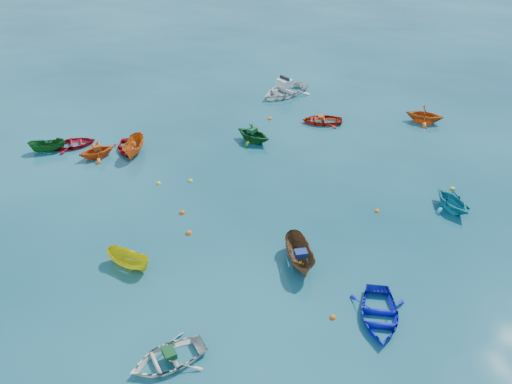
# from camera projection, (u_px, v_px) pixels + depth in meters

# --- Properties ---
(ground) EXTENTS (160.00, 160.00, 0.00)m
(ground) POSITION_uv_depth(u_px,v_px,m) (246.00, 247.00, 27.93)
(ground) COLOR #093545
(ground) RESTS_ON ground
(dinghy_white_near) EXTENTS (4.08, 3.86, 0.69)m
(dinghy_white_near) POSITION_uv_depth(u_px,v_px,m) (168.00, 362.00, 21.62)
(dinghy_white_near) COLOR silver
(dinghy_white_near) RESTS_ON ground
(sampan_brown_mid) EXTENTS (2.19, 3.61, 1.31)m
(sampan_brown_mid) POSITION_uv_depth(u_px,v_px,m) (299.00, 263.00, 26.86)
(sampan_brown_mid) COLOR brown
(sampan_brown_mid) RESTS_ON ground
(dinghy_blue_se) EXTENTS (2.72, 3.76, 0.77)m
(dinghy_blue_se) POSITION_uv_depth(u_px,v_px,m) (378.00, 318.00, 23.65)
(dinghy_blue_se) COLOR #0E14B7
(dinghy_blue_se) RESTS_ON ground
(dinghy_orange_w) EXTENTS (3.40, 3.34, 1.36)m
(dinghy_orange_w) POSITION_uv_depth(u_px,v_px,m) (98.00, 157.00, 36.30)
(dinghy_orange_w) COLOR #E05315
(dinghy_orange_w) RESTS_ON ground
(sampan_yellow_mid) EXTENTS (2.94, 1.98, 1.06)m
(sampan_yellow_mid) POSITION_uv_depth(u_px,v_px,m) (130.00, 266.00, 26.65)
(sampan_yellow_mid) COLOR yellow
(sampan_yellow_mid) RESTS_ON ground
(dinghy_cyan_se) EXTENTS (3.46, 3.64, 1.49)m
(dinghy_cyan_se) POSITION_uv_depth(u_px,v_px,m) (450.00, 209.00, 30.98)
(dinghy_cyan_se) COLOR teal
(dinghy_cyan_se) RESTS_ON ground
(dinghy_red_nw) EXTENTS (3.82, 3.39, 0.65)m
(dinghy_red_nw) POSITION_uv_depth(u_px,v_px,m) (75.00, 146.00, 37.68)
(dinghy_red_nw) COLOR #A10D19
(dinghy_red_nw) RESTS_ON ground
(sampan_orange_n) EXTENTS (1.31, 3.19, 1.22)m
(sampan_orange_n) POSITION_uv_depth(u_px,v_px,m) (135.00, 153.00, 36.77)
(sampan_orange_n) COLOR #D55E14
(sampan_orange_n) RESTS_ON ground
(dinghy_green_n) EXTENTS (3.81, 3.67, 1.54)m
(dinghy_green_n) POSITION_uv_depth(u_px,v_px,m) (253.00, 142.00, 38.29)
(dinghy_green_n) COLOR #12501C
(dinghy_green_n) RESTS_ON ground
(dinghy_red_ne) EXTENTS (3.42, 2.54, 0.68)m
(dinghy_red_ne) POSITION_uv_depth(u_px,v_px,m) (322.00, 123.00, 41.02)
(dinghy_red_ne) COLOR #B2230E
(dinghy_red_ne) RESTS_ON ground
(dinghy_red_far) EXTENTS (2.76, 3.26, 0.58)m
(dinghy_red_far) POSITION_uv_depth(u_px,v_px,m) (127.00, 150.00, 37.22)
(dinghy_red_far) COLOR #A50D11
(dinghy_red_far) RESTS_ON ground
(dinghy_orange_far) EXTENTS (3.48, 3.18, 1.56)m
(dinghy_orange_far) POSITION_uv_depth(u_px,v_px,m) (423.00, 122.00, 41.09)
(dinghy_orange_far) COLOR #C15312
(dinghy_orange_far) RESTS_ON ground
(sampan_green_far) EXTENTS (2.78, 1.81, 1.01)m
(sampan_green_far) POSITION_uv_depth(u_px,v_px,m) (49.00, 151.00, 37.02)
(sampan_green_far) COLOR #124F15
(sampan_green_far) RESTS_ON ground
(motorboat_white) EXTENTS (5.83, 5.90, 1.60)m
(motorboat_white) POSITION_uv_depth(u_px,v_px,m) (284.00, 94.00, 45.85)
(motorboat_white) COLOR silver
(motorboat_white) RESTS_ON ground
(tarp_green_a) EXTENTS (0.78, 0.81, 0.31)m
(tarp_green_a) POSITION_uv_depth(u_px,v_px,m) (169.00, 353.00, 21.38)
(tarp_green_a) COLOR #11441F
(tarp_green_a) RESTS_ON dinghy_white_near
(tarp_blue_a) EXTENTS (0.77, 0.67, 0.32)m
(tarp_blue_a) POSITION_uv_depth(u_px,v_px,m) (301.00, 253.00, 26.28)
(tarp_blue_a) COLOR navy
(tarp_blue_a) RESTS_ON sampan_brown_mid
(tarp_orange_a) EXTENTS (0.80, 0.83, 0.32)m
(tarp_orange_a) POSITION_uv_depth(u_px,v_px,m) (97.00, 147.00, 35.85)
(tarp_orange_a) COLOR #BB3E13
(tarp_orange_a) RESTS_ON dinghy_orange_w
(tarp_green_b) EXTENTS (0.80, 0.86, 0.34)m
(tarp_green_b) POSITION_uv_depth(u_px,v_px,m) (252.00, 130.00, 37.81)
(tarp_green_b) COLOR #134F27
(tarp_green_b) RESTS_ON dinghy_green_n
(tarp_orange_b) EXTENTS (0.46, 0.59, 0.27)m
(tarp_orange_b) POSITION_uv_depth(u_px,v_px,m) (321.00, 117.00, 40.75)
(tarp_orange_b) COLOR #BA4513
(tarp_orange_b) RESTS_ON dinghy_red_ne
(buoy_or_a) EXTENTS (0.38, 0.38, 0.38)m
(buoy_or_a) POSITION_uv_depth(u_px,v_px,m) (189.00, 233.00, 28.98)
(buoy_or_a) COLOR #E35F0C
(buoy_or_a) RESTS_ON ground
(buoy_ye_a) EXTENTS (0.32, 0.32, 0.32)m
(buoy_ye_a) POSITION_uv_depth(u_px,v_px,m) (301.00, 264.00, 26.81)
(buoy_ye_a) COLOR yellow
(buoy_ye_a) RESTS_ON ground
(buoy_or_b) EXTENTS (0.31, 0.31, 0.31)m
(buoy_or_b) POSITION_uv_depth(u_px,v_px,m) (333.00, 318.00, 23.68)
(buoy_or_b) COLOR #DA590B
(buoy_or_b) RESTS_ON ground
(buoy_ye_b) EXTENTS (0.31, 0.31, 0.31)m
(buoy_ye_b) POSITION_uv_depth(u_px,v_px,m) (159.00, 184.00, 33.37)
(buoy_ye_b) COLOR yellow
(buoy_ye_b) RESTS_ON ground
(buoy_or_c) EXTENTS (0.36, 0.36, 0.36)m
(buoy_or_c) POSITION_uv_depth(u_px,v_px,m) (182.00, 213.00, 30.61)
(buoy_or_c) COLOR #E5490C
(buoy_or_c) RESTS_ON ground
(buoy_ye_c) EXTENTS (0.34, 0.34, 0.34)m
(buoy_ye_c) POSITION_uv_depth(u_px,v_px,m) (248.00, 142.00, 38.16)
(buoy_ye_c) COLOR yellow
(buoy_ye_c) RESTS_ON ground
(buoy_or_d) EXTENTS (0.30, 0.30, 0.30)m
(buoy_or_d) POSITION_uv_depth(u_px,v_px,m) (377.00, 211.00, 30.77)
(buoy_or_d) COLOR orange
(buoy_or_d) RESTS_ON ground
(buoy_ye_d) EXTENTS (0.32, 0.32, 0.32)m
(buoy_ye_d) POSITION_uv_depth(u_px,v_px,m) (190.00, 181.00, 33.63)
(buoy_ye_d) COLOR yellow
(buoy_ye_d) RESTS_ON ground
(buoy_or_e) EXTENTS (0.37, 0.37, 0.37)m
(buoy_or_e) POSITION_uv_depth(u_px,v_px,m) (270.00, 119.00, 41.54)
(buoy_or_e) COLOR orange
(buoy_or_e) RESTS_ON ground
(buoy_ye_e) EXTENTS (0.38, 0.38, 0.38)m
(buoy_ye_e) POSITION_uv_depth(u_px,v_px,m) (452.00, 190.00, 32.78)
(buoy_ye_e) COLOR yellow
(buoy_ye_e) RESTS_ON ground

